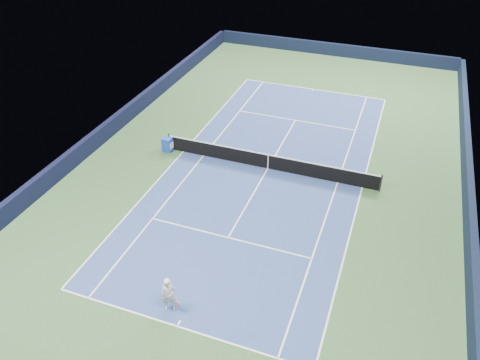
% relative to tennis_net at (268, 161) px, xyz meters
% --- Properties ---
extents(ground, '(40.00, 40.00, 0.00)m').
position_rel_tennis_net_xyz_m(ground, '(0.00, 0.00, -0.50)').
color(ground, '#30542E').
rests_on(ground, ground).
extents(wall_far, '(22.00, 0.35, 1.10)m').
position_rel_tennis_net_xyz_m(wall_far, '(0.00, 19.82, 0.05)').
color(wall_far, black).
rests_on(wall_far, ground).
extents(wall_right, '(0.35, 40.00, 1.10)m').
position_rel_tennis_net_xyz_m(wall_right, '(10.82, 0.00, 0.05)').
color(wall_right, '#101931').
rests_on(wall_right, ground).
extents(wall_left, '(0.35, 40.00, 1.10)m').
position_rel_tennis_net_xyz_m(wall_left, '(-10.82, 0.00, 0.05)').
color(wall_left, black).
rests_on(wall_left, ground).
extents(court_surface, '(10.97, 23.77, 0.01)m').
position_rel_tennis_net_xyz_m(court_surface, '(0.00, 0.00, -0.50)').
color(court_surface, navy).
rests_on(court_surface, ground).
extents(baseline_far, '(10.97, 0.08, 0.00)m').
position_rel_tennis_net_xyz_m(baseline_far, '(0.00, 11.88, -0.50)').
color(baseline_far, white).
rests_on(baseline_far, ground).
extents(baseline_near, '(10.97, 0.08, 0.00)m').
position_rel_tennis_net_xyz_m(baseline_near, '(0.00, -11.88, -0.50)').
color(baseline_near, white).
rests_on(baseline_near, ground).
extents(sideline_doubles_right, '(0.08, 23.77, 0.00)m').
position_rel_tennis_net_xyz_m(sideline_doubles_right, '(5.49, 0.00, -0.50)').
color(sideline_doubles_right, white).
rests_on(sideline_doubles_right, ground).
extents(sideline_doubles_left, '(0.08, 23.77, 0.00)m').
position_rel_tennis_net_xyz_m(sideline_doubles_left, '(-5.49, 0.00, -0.50)').
color(sideline_doubles_left, white).
rests_on(sideline_doubles_left, ground).
extents(sideline_singles_right, '(0.08, 23.77, 0.00)m').
position_rel_tennis_net_xyz_m(sideline_singles_right, '(4.12, 0.00, -0.50)').
color(sideline_singles_right, white).
rests_on(sideline_singles_right, ground).
extents(sideline_singles_left, '(0.08, 23.77, 0.00)m').
position_rel_tennis_net_xyz_m(sideline_singles_left, '(-4.12, 0.00, -0.50)').
color(sideline_singles_left, white).
rests_on(sideline_singles_left, ground).
extents(service_line_far, '(8.23, 0.08, 0.00)m').
position_rel_tennis_net_xyz_m(service_line_far, '(0.00, 6.40, -0.50)').
color(service_line_far, white).
rests_on(service_line_far, ground).
extents(service_line_near, '(8.23, 0.08, 0.00)m').
position_rel_tennis_net_xyz_m(service_line_near, '(0.00, -6.40, -0.50)').
color(service_line_near, white).
rests_on(service_line_near, ground).
extents(center_service_line, '(0.08, 12.80, 0.00)m').
position_rel_tennis_net_xyz_m(center_service_line, '(0.00, 0.00, -0.50)').
color(center_service_line, white).
rests_on(center_service_line, ground).
extents(center_mark_far, '(0.08, 0.30, 0.00)m').
position_rel_tennis_net_xyz_m(center_mark_far, '(0.00, 11.73, -0.50)').
color(center_mark_far, white).
rests_on(center_mark_far, ground).
extents(center_mark_near, '(0.08, 0.30, 0.00)m').
position_rel_tennis_net_xyz_m(center_mark_near, '(0.00, -11.73, -0.50)').
color(center_mark_near, white).
rests_on(center_mark_near, ground).
extents(tennis_net, '(12.90, 0.10, 1.07)m').
position_rel_tennis_net_xyz_m(tennis_net, '(0.00, 0.00, 0.00)').
color(tennis_net, black).
rests_on(tennis_net, ground).
extents(sponsor_cube, '(0.59, 0.53, 0.91)m').
position_rel_tennis_net_xyz_m(sponsor_cube, '(-6.40, -0.26, -0.05)').
color(sponsor_cube, '#1E45B5').
rests_on(sponsor_cube, ground).
extents(tennis_player, '(0.82, 1.33, 2.51)m').
position_rel_tennis_net_xyz_m(tennis_player, '(-0.64, -11.19, 0.31)').
color(tennis_player, silver).
rests_on(tennis_player, ground).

